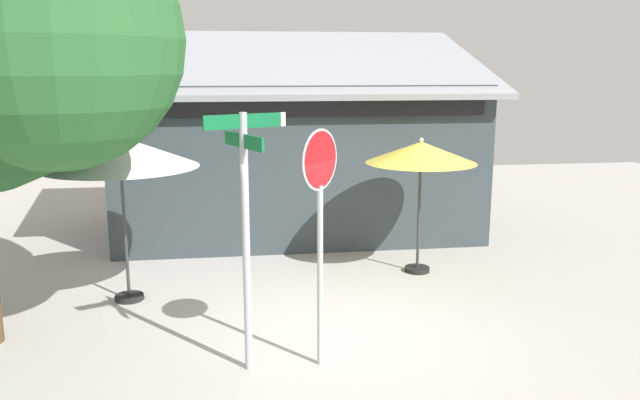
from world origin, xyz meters
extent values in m
cube|color=#ADA8A0|center=(0.00, 0.00, -0.05)|extent=(28.00, 28.00, 0.10)
cube|color=#333D42|center=(0.14, 5.72, 1.62)|extent=(7.43, 4.02, 3.23)
cube|color=#999EA8|center=(0.14, 5.57, 3.69)|extent=(7.93, 4.56, 1.45)
cube|color=black|center=(0.14, 3.66, 2.88)|extent=(6.83, 0.16, 0.44)
cylinder|color=#A8AAB2|center=(-1.12, -0.94, 1.54)|extent=(0.09, 0.09, 3.08)
cube|color=#116B38|center=(-1.12, -0.94, 2.98)|extent=(0.87, 0.42, 0.16)
cube|color=#116B38|center=(-1.12, -0.94, 2.76)|extent=(0.42, 0.87, 0.16)
cube|color=white|center=(-0.66, -0.73, 2.98)|extent=(0.07, 0.06, 0.16)
cylinder|color=#A8AAB2|center=(-0.26, -0.94, 1.12)|extent=(0.07, 0.07, 2.23)
cylinder|color=white|center=(-0.26, -0.94, 2.53)|extent=(0.47, 0.55, 0.71)
cylinder|color=red|center=(-0.26, -0.94, 2.53)|extent=(0.45, 0.52, 0.66)
cylinder|color=black|center=(-2.91, 1.63, 0.04)|extent=(0.44, 0.44, 0.08)
cylinder|color=#333335|center=(-2.91, 1.63, 1.07)|extent=(0.05, 0.05, 2.15)
cone|color=white|center=(-2.91, 1.63, 2.33)|extent=(2.34, 2.34, 0.47)
sphere|color=silver|center=(-2.91, 1.63, 2.60)|extent=(0.08, 0.08, 0.08)
cylinder|color=black|center=(1.95, 2.36, 0.04)|extent=(0.44, 0.44, 0.08)
cylinder|color=#333335|center=(1.95, 2.36, 1.00)|extent=(0.05, 0.05, 2.01)
cone|color=#EAD14C|center=(1.95, 2.36, 2.14)|extent=(1.91, 1.91, 0.37)
sphere|color=silver|center=(1.95, 2.36, 2.35)|extent=(0.08, 0.08, 0.08)
sphere|color=#28602D|center=(-3.26, -0.30, 3.88)|extent=(3.03, 3.03, 3.03)
camera|label=1|loc=(-1.25, -8.04, 3.57)|focal=35.43mm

